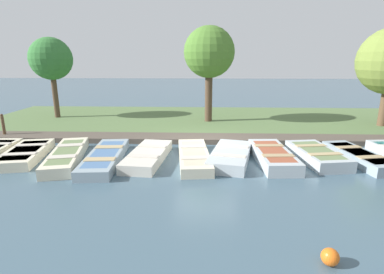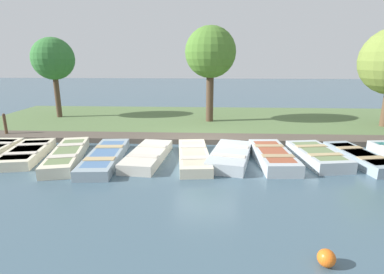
{
  "view_description": "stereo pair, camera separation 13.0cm",
  "coord_description": "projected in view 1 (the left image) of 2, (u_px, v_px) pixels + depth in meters",
  "views": [
    {
      "loc": [
        11.31,
        -0.12,
        3.51
      ],
      "look_at": [
        0.65,
        -0.53,
        0.65
      ],
      "focal_mm": 28.0,
      "sensor_mm": 36.0,
      "label": 1
    },
    {
      "loc": [
        11.31,
        0.01,
        3.51
      ],
      "look_at": [
        0.65,
        -0.53,
        0.65
      ],
      "focal_mm": 28.0,
      "sensor_mm": 36.0,
      "label": 2
    }
  ],
  "objects": [
    {
      "name": "park_tree_left",
      "position": [
        209.0,
        53.0,
        15.17
      ],
      "size": [
        2.59,
        2.59,
        5.05
      ],
      "color": "#4C3828",
      "rests_on": "ground_plane"
    },
    {
      "name": "rowboat_1",
      "position": [
        26.0,
        154.0,
        10.67
      ],
      "size": [
        3.04,
        1.69,
        0.36
      ],
      "rotation": [
        0.0,
        0.0,
        0.18
      ],
      "color": "beige",
      "rests_on": "ground_plane"
    },
    {
      "name": "park_tree_far_left",
      "position": [
        51.0,
        59.0,
        16.26
      ],
      "size": [
        2.28,
        2.28,
        4.56
      ],
      "color": "#4C3828",
      "rests_on": "ground_plane"
    },
    {
      "name": "rowboat_3",
      "position": [
        105.0,
        157.0,
        10.3
      ],
      "size": [
        3.67,
        1.34,
        0.35
      ],
      "rotation": [
        0.0,
        0.0,
        0.08
      ],
      "color": "#8C9EA8",
      "rests_on": "ground_plane"
    },
    {
      "name": "rowboat_2",
      "position": [
        67.0,
        156.0,
        10.4
      ],
      "size": [
        3.67,
        1.71,
        0.39
      ],
      "rotation": [
        0.0,
        0.0,
        0.22
      ],
      "color": "beige",
      "rests_on": "ground_plane"
    },
    {
      "name": "buoy",
      "position": [
        330.0,
        257.0,
        5.19
      ],
      "size": [
        0.31,
        0.31,
        0.31
      ],
      "color": "orange",
      "rests_on": "ground_plane"
    },
    {
      "name": "shore_bank",
      "position": [
        205.0,
        120.0,
        16.63
      ],
      "size": [
        8.0,
        24.0,
        0.19
      ],
      "color": "#567042",
      "rests_on": "ground_plane"
    },
    {
      "name": "ground_plane",
      "position": [
        206.0,
        149.0,
        11.82
      ],
      "size": [
        80.0,
        80.0,
        0.0
      ],
      "primitive_type": "plane",
      "color": "#425B6B"
    },
    {
      "name": "dock_walkway",
      "position": [
        206.0,
        139.0,
        12.89
      ],
      "size": [
        1.16,
        21.39,
        0.22
      ],
      "color": "#51473D",
      "rests_on": "ground_plane"
    },
    {
      "name": "rowboat_9",
      "position": [
        359.0,
        157.0,
        10.34
      ],
      "size": [
        3.08,
        1.48,
        0.37
      ],
      "rotation": [
        0.0,
        0.0,
        0.18
      ],
      "color": "#8C9EA8",
      "rests_on": "ground_plane"
    },
    {
      "name": "rowboat_4",
      "position": [
        148.0,
        156.0,
        10.45
      ],
      "size": [
        3.12,
        1.4,
        0.36
      ],
      "rotation": [
        0.0,
        0.0,
        -0.1
      ],
      "color": "beige",
      "rests_on": "ground_plane"
    },
    {
      "name": "rowboat_7",
      "position": [
        273.0,
        156.0,
        10.31
      ],
      "size": [
        3.04,
        1.28,
        0.43
      ],
      "rotation": [
        0.0,
        0.0,
        0.06
      ],
      "color": "#B2BCC1",
      "rests_on": "ground_plane"
    },
    {
      "name": "rowboat_6",
      "position": [
        231.0,
        156.0,
        10.39
      ],
      "size": [
        3.08,
        1.83,
        0.4
      ],
      "rotation": [
        0.0,
        0.0,
        -0.23
      ],
      "color": "#B2BCC1",
      "rests_on": "ground_plane"
    },
    {
      "name": "mooring_post_near",
      "position": [
        3.0,
        126.0,
        13.11
      ],
      "size": [
        0.13,
        0.13,
        1.13
      ],
      "color": "brown",
      "rests_on": "ground_plane"
    },
    {
      "name": "rowboat_5",
      "position": [
        194.0,
        156.0,
        10.42
      ],
      "size": [
        3.39,
        1.34,
        0.35
      ],
      "rotation": [
        0.0,
        0.0,
        0.1
      ],
      "color": "beige",
      "rests_on": "ground_plane"
    },
    {
      "name": "rowboat_8",
      "position": [
        317.0,
        155.0,
        10.42
      ],
      "size": [
        2.76,
        1.59,
        0.42
      ],
      "rotation": [
        0.0,
        0.0,
        0.15
      ],
      "color": "#B2BCC1",
      "rests_on": "ground_plane"
    }
  ]
}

